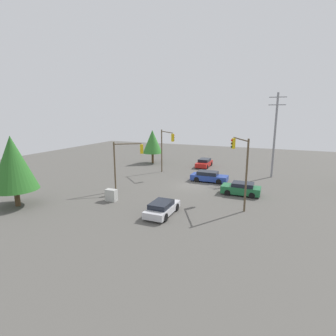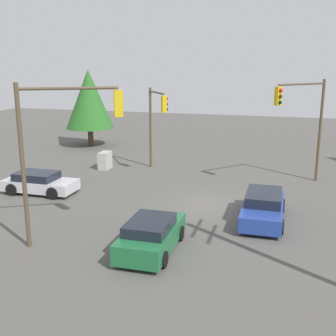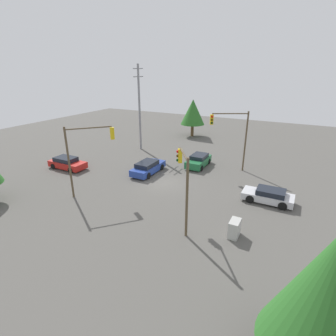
{
  "view_description": "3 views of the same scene",
  "coord_description": "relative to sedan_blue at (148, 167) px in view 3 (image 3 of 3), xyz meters",
  "views": [
    {
      "loc": [
        -9.59,
        30.14,
        8.95
      ],
      "look_at": [
        2.46,
        1.83,
        2.4
      ],
      "focal_mm": 28.0,
      "sensor_mm": 36.0,
      "label": 1
    },
    {
      "loc": [
        -21.16,
        -3.54,
        7.45
      ],
      "look_at": [
        1.03,
        2.7,
        1.64
      ],
      "focal_mm": 45.0,
      "sensor_mm": 36.0,
      "label": 2
    },
    {
      "loc": [
        21.57,
        11.84,
        10.89
      ],
      "look_at": [
        1.31,
        1.2,
        2.21
      ],
      "focal_mm": 28.0,
      "sensor_mm": 36.0,
      "label": 3
    }
  ],
  "objects": [
    {
      "name": "traffic_signal_main",
      "position": [
        7.71,
        7.78,
        3.24
      ],
      "size": [
        2.87,
        2.09,
        5.72
      ],
      "rotation": [
        0.0,
        0.0,
        3.74
      ],
      "color": "brown",
      "rests_on": "ground_plane"
    },
    {
      "name": "ground_plane",
      "position": [
        1.44,
        2.77,
        -0.67
      ],
      "size": [
        80.0,
        80.0,
        0.0
      ],
      "primitive_type": "plane",
      "color": "#54514C"
    },
    {
      "name": "sedan_red",
      "position": [
        3.12,
        -9.08,
        -0.02
      ],
      "size": [
        2.01,
        4.46,
        1.34
      ],
      "color": "red",
      "rests_on": "ground_plane"
    },
    {
      "name": "traffic_signal_aux",
      "position": [
        6.97,
        -1.84,
        3.75
      ],
      "size": [
        3.16,
        2.93,
        6.44
      ],
      "rotation": [
        0.0,
        0.0,
        2.4
      ],
      "color": "brown",
      "rests_on": "ground_plane"
    },
    {
      "name": "utility_pole_tall",
      "position": [
        -7.52,
        -5.87,
        5.41
      ],
      "size": [
        2.2,
        0.28,
        11.54
      ],
      "color": "gray",
      "rests_on": "ground_plane"
    },
    {
      "name": "sedan_silver",
      "position": [
        0.97,
        12.85,
        -0.06
      ],
      "size": [
        1.97,
        4.23,
        1.24
      ],
      "rotation": [
        0.0,
        0.0,
        3.14
      ],
      "color": "silver",
      "rests_on": "ground_plane"
    },
    {
      "name": "tree_left",
      "position": [
        -18.24,
        -2.36,
        3.43
      ],
      "size": [
        4.02,
        4.02,
        6.2
      ],
      "color": "brown",
      "rests_on": "ground_plane"
    },
    {
      "name": "sedan_blue",
      "position": [
        0.0,
        0.0,
        0.0
      ],
      "size": [
        4.72,
        2.0,
        1.37
      ],
      "rotation": [
        0.0,
        0.0,
        1.57
      ],
      "color": "#233D93",
      "rests_on": "ground_plane"
    },
    {
      "name": "electrical_cabinet",
      "position": [
        7.3,
        11.51,
        -0.06
      ],
      "size": [
        1.16,
        0.66,
        1.23
      ],
      "primitive_type": "cube",
      "color": "#B2B2AD",
      "rests_on": "ground_plane"
    },
    {
      "name": "sedan_green",
      "position": [
        -4.7,
        4.15,
        0.01
      ],
      "size": [
        4.15,
        1.97,
        1.39
      ],
      "rotation": [
        0.0,
        0.0,
        -1.57
      ],
      "color": "#1E6638",
      "rests_on": "ground_plane"
    },
    {
      "name": "traffic_signal_cross",
      "position": [
        -4.96,
        7.82,
        3.92
      ],
      "size": [
        2.17,
        3.71,
        6.71
      ],
      "rotation": [
        0.0,
        0.0,
        -1.08
      ],
      "color": "brown",
      "rests_on": "ground_plane"
    },
    {
      "name": "tree_corner",
      "position": [
        14.89,
        16.29,
        3.56
      ],
      "size": [
        4.24,
        4.24,
        6.85
      ],
      "color": "#4C3823",
      "rests_on": "ground_plane"
    }
  ]
}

